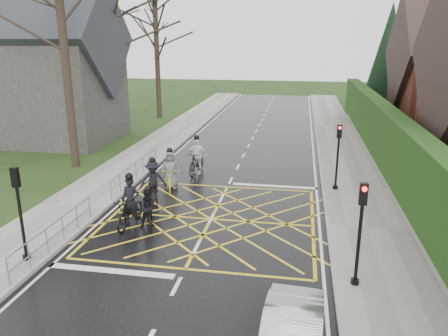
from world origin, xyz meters
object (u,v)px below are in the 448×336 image
(cyclist_front, at_px, (197,160))
(cyclist_lead, at_px, (170,175))
(cyclist_back, at_px, (149,212))
(cyclist_mid, at_px, (153,186))
(cyclist_rear, at_px, (130,209))

(cyclist_front, bearing_deg, cyclist_lead, -98.53)
(cyclist_back, xyz_separation_m, cyclist_front, (0.20, 7.00, 0.15))
(cyclist_mid, bearing_deg, cyclist_lead, 62.43)
(cyclist_front, xyz_separation_m, cyclist_lead, (-0.70, -2.52, -0.08))
(cyclist_rear, bearing_deg, cyclist_lead, 89.68)
(cyclist_rear, height_order, cyclist_mid, cyclist_rear)
(cyclist_back, xyz_separation_m, cyclist_lead, (-0.50, 4.48, 0.07))
(cyclist_back, distance_m, cyclist_front, 7.01)
(cyclist_mid, xyz_separation_m, cyclist_front, (0.93, 4.34, 0.04))
(cyclist_back, bearing_deg, cyclist_lead, 71.50)
(cyclist_rear, distance_m, cyclist_back, 0.74)
(cyclist_mid, xyz_separation_m, cyclist_lead, (0.23, 1.82, -0.05))
(cyclist_rear, xyz_separation_m, cyclist_front, (0.94, 6.96, 0.09))
(cyclist_rear, distance_m, cyclist_mid, 2.63)
(cyclist_back, distance_m, cyclist_mid, 2.76)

